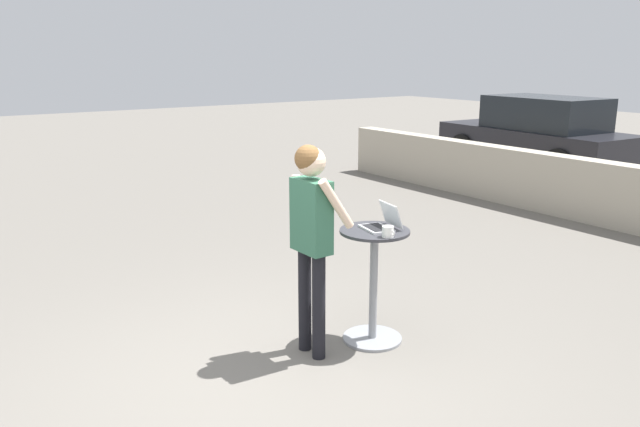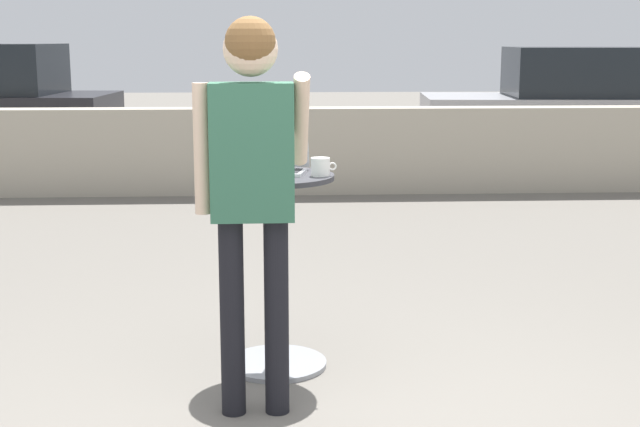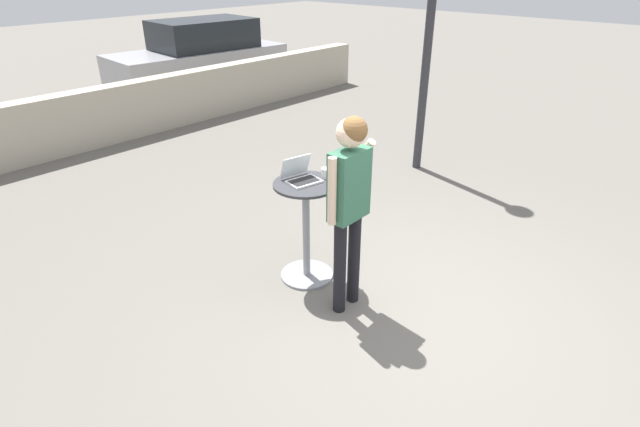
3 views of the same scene
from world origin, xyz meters
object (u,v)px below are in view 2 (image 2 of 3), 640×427
Objects in this scene: standing_person at (252,167)px; parked_car_further_down at (582,106)px; coffee_mug at (321,167)px; laptop at (277,163)px; cafe_table at (276,262)px.

standing_person reaches higher than parked_car_further_down.
standing_person is at bearing -121.42° from coffee_mug.
cafe_table is at bearing -98.81° from laptop.
coffee_mug is 8.34m from parked_car_further_down.
parked_car_further_down reaches higher than coffee_mug.
standing_person reaches higher than laptop.
laptop is 0.67m from standing_person.
coffee_mug is at bearing -117.75° from parked_car_further_down.
parked_car_further_down is at bearing 60.54° from laptop.
laptop is 0.08× the size of parked_car_further_down.
laptop is at bearing 80.52° from standing_person.
parked_car_further_down reaches higher than cafe_table.
laptop is (0.01, 0.07, 0.50)m from cafe_table.
cafe_table is 0.83m from standing_person.
parked_car_further_down reaches higher than laptop.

